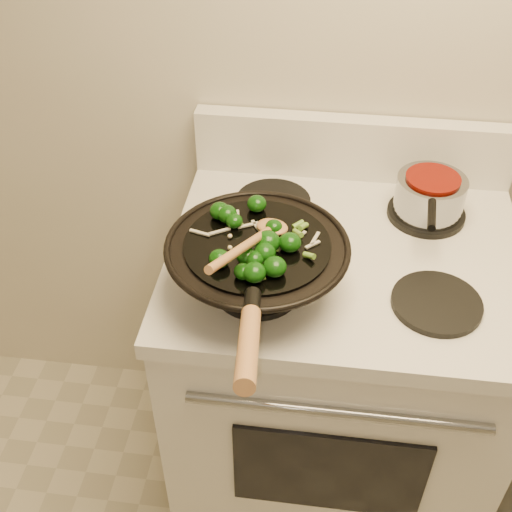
# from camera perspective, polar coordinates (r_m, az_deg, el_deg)

# --- Properties ---
(stove) EXTENTS (0.78, 0.67, 1.08)m
(stove) POSITION_cam_1_polar(r_m,az_deg,el_deg) (1.75, 6.71, -10.75)
(stove) COLOR white
(stove) RESTS_ON ground
(wok) EXTENTS (0.36, 0.60, 0.22)m
(wok) POSITION_cam_1_polar(r_m,az_deg,el_deg) (1.26, 0.11, -0.70)
(wok) COLOR black
(wok) RESTS_ON stove
(stirfry) EXTENTS (0.26, 0.25, 0.04)m
(stirfry) POSITION_cam_1_polar(r_m,az_deg,el_deg) (1.21, -0.14, 1.24)
(stirfry) COLOR #0C3808
(stirfry) RESTS_ON wok
(wooden_spoon) EXTENTS (0.12, 0.29, 0.11)m
(wooden_spoon) POSITION_cam_1_polar(r_m,az_deg,el_deg) (1.19, 0.01, 1.59)
(wooden_spoon) COLOR #A97342
(wooden_spoon) RESTS_ON wok
(saucepan) EXTENTS (0.16, 0.26, 0.09)m
(saucepan) POSITION_cam_1_polar(r_m,az_deg,el_deg) (1.52, 15.20, 5.25)
(saucepan) COLOR gray
(saucepan) RESTS_ON stove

